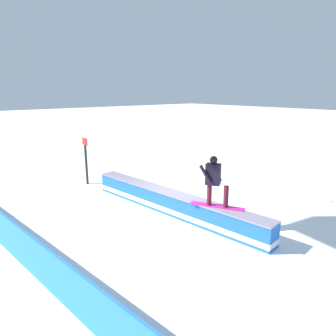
% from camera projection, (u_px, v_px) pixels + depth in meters
% --- Properties ---
extents(ground_plane, '(120.00, 120.00, 0.00)m').
position_uv_depth(ground_plane, '(171.00, 213.00, 10.21)').
color(ground_plane, white).
extents(grind_box, '(7.20, 1.30, 0.72)m').
position_uv_depth(grind_box, '(171.00, 203.00, 10.13)').
color(grind_box, blue).
rests_on(grind_box, ground_plane).
extents(snowboarder, '(1.52, 0.96, 1.47)m').
position_uv_depth(snowboarder, '(214.00, 179.00, 8.66)').
color(snowboarder, '#CB1D8F').
rests_on(snowboarder, grind_box).
extents(safety_fence, '(13.89, 1.45, 0.97)m').
position_uv_depth(safety_fence, '(19.00, 244.00, 7.14)').
color(safety_fence, blue).
rests_on(safety_fence, ground_plane).
extents(trail_marker, '(0.40, 0.10, 2.01)m').
position_uv_depth(trail_marker, '(86.00, 160.00, 13.09)').
color(trail_marker, '#262628').
rests_on(trail_marker, ground_plane).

